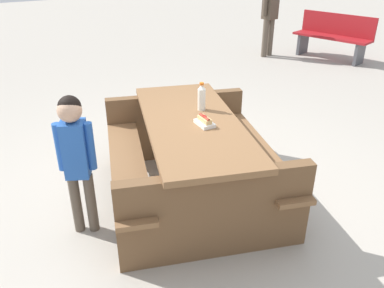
{
  "coord_description": "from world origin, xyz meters",
  "views": [
    {
      "loc": [
        2.6,
        -1.49,
        2.06
      ],
      "look_at": [
        0.0,
        0.0,
        0.52
      ],
      "focal_mm": 36.72,
      "sensor_mm": 36.0,
      "label": 1
    }
  ],
  "objects": [
    {
      "name": "soda_bottle",
      "position": [
        -0.16,
        0.19,
        0.87
      ],
      "size": [
        0.07,
        0.07,
        0.25
      ],
      "color": "silver",
      "rests_on": "picnic_table"
    },
    {
      "name": "child_in_coat",
      "position": [
        -0.0,
        -0.97,
        0.73
      ],
      "size": [
        0.22,
        0.26,
        1.14
      ],
      "color": "brown",
      "rests_on": "ground"
    },
    {
      "name": "ground_plane",
      "position": [
        0.0,
        0.0,
        0.0
      ],
      "size": [
        30.0,
        30.0,
        0.0
      ],
      "primitive_type": "plane",
      "color": "#ADA599",
      "rests_on": "ground"
    },
    {
      "name": "park_bench_near",
      "position": [
        -2.8,
        4.8,
        0.45
      ],
      "size": [
        1.55,
        0.79,
        0.85
      ],
      "color": "maroon",
      "rests_on": "ground"
    },
    {
      "name": "hotdog_tray",
      "position": [
        0.14,
        0.04,
        0.78
      ],
      "size": [
        0.18,
        0.12,
        0.08
      ],
      "color": "white",
      "rests_on": "picnic_table"
    },
    {
      "name": "bystander_adult",
      "position": [
        -3.58,
        3.81,
        1.04
      ],
      "size": [
        0.27,
        0.4,
        1.62
      ],
      "color": "brown",
      "rests_on": "ground"
    },
    {
      "name": "picnic_table",
      "position": [
        0.0,
        0.0,
        0.44
      ],
      "size": [
        2.13,
        1.87,
        0.75
      ],
      "color": "brown",
      "rests_on": "ground"
    }
  ]
}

